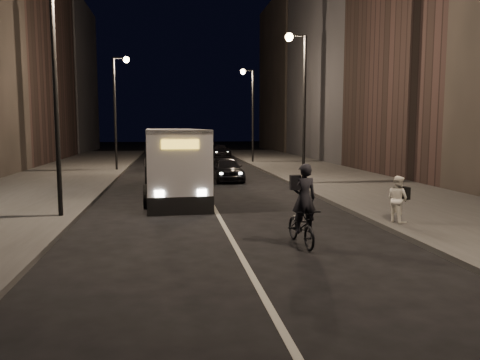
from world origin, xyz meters
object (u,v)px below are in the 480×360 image
object	(u,v)px
streetlight_right_far	(250,103)
car_mid	(156,162)
streetlight_left_near	(62,66)
car_far	(220,151)
pedestrian_woman	(398,199)
streetlight_left_far	(118,98)
city_bus	(173,159)
streetlight_right_mid	(300,88)
car_near	(226,169)
cyclist_on_bicycle	(302,218)

from	to	relation	value
streetlight_right_far	car_mid	distance (m)	10.84
streetlight_left_near	car_far	size ratio (longest dim) A/B	1.72
streetlight_left_near	pedestrian_woman	world-z (taller)	streetlight_left_near
streetlight_left_far	car_mid	size ratio (longest dim) A/B	2.03
city_bus	car_far	world-z (taller)	city_bus
streetlight_right_far	car_far	size ratio (longest dim) A/B	1.72
pedestrian_woman	car_far	bearing A→B (deg)	-16.54
streetlight_right_far	city_bus	distance (m)	19.56
city_bus	car_far	xyz separation A→B (m)	(5.20, 26.74, -1.04)
streetlight_left_far	streetlight_right_mid	bearing A→B (deg)	-43.16
streetlight_right_mid	car_mid	distance (m)	14.11
car_mid	car_far	xyz separation A→B (m)	(6.37, 14.27, 0.02)
city_bus	car_near	size ratio (longest dim) A/B	2.80
streetlight_right_far	city_bus	bearing A→B (deg)	-111.14
streetlight_left_near	city_bus	distance (m)	8.00
streetlight_left_near	streetlight_left_far	world-z (taller)	same
streetlight_right_mid	car_far	size ratio (longest dim) A/B	1.72
streetlight_left_far	car_near	world-z (taller)	streetlight_left_far
streetlight_right_mid	streetlight_right_far	xyz separation A→B (m)	(0.00, 16.00, 0.00)
streetlight_left_far	cyclist_on_bicycle	size ratio (longest dim) A/B	3.54
pedestrian_woman	car_near	distance (m)	14.48
streetlight_right_mid	car_far	distance (m)	25.31
streetlight_left_far	city_bus	distance (m)	13.02
streetlight_left_far	car_mid	xyz separation A→B (m)	(2.56, 0.55, -4.70)
streetlight_right_far	streetlight_left_near	size ratio (longest dim) A/B	1.00
streetlight_right_far	car_near	distance (m)	14.26
streetlight_left_near	car_far	bearing A→B (deg)	74.77
car_mid	city_bus	bearing A→B (deg)	87.39
streetlight_left_far	cyclist_on_bicycle	world-z (taller)	streetlight_left_far
streetlight_left_far	cyclist_on_bicycle	distance (m)	24.29
streetlight_right_mid	city_bus	world-z (taller)	streetlight_right_mid
pedestrian_woman	car_mid	xyz separation A→B (m)	(-8.37, 21.45, -0.27)
car_near	car_far	world-z (taller)	car_near
city_bus	streetlight_right_mid	bearing A→B (deg)	13.27
streetlight_left_far	car_near	xyz separation A→B (m)	(6.99, -6.97, -4.64)
cyclist_on_bicycle	pedestrian_woman	world-z (taller)	cyclist_on_bicycle
streetlight_left_near	car_far	xyz separation A→B (m)	(8.93, 32.82, -4.68)
car_near	streetlight_left_near	bearing A→B (deg)	-125.76
cyclist_on_bicycle	car_near	size ratio (longest dim) A/B	0.54
streetlight_left_near	cyclist_on_bicycle	bearing A→B (deg)	-33.48
streetlight_left_near	city_bus	world-z (taller)	streetlight_left_near
streetlight_left_far	cyclist_on_bicycle	bearing A→B (deg)	-72.49
pedestrian_woman	car_mid	world-z (taller)	pedestrian_woman
streetlight_right_far	cyclist_on_bicycle	distance (m)	29.32
streetlight_left_far	city_bus	xyz separation A→B (m)	(3.73, -11.93, -3.64)
streetlight_right_mid	car_far	world-z (taller)	streetlight_right_mid
cyclist_on_bicycle	pedestrian_woman	xyz separation A→B (m)	(3.76, 1.84, 0.16)
city_bus	car_mid	distance (m)	12.57
streetlight_right_mid	car_near	bearing A→B (deg)	140.48
cyclist_on_bicycle	pedestrian_woman	distance (m)	4.19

